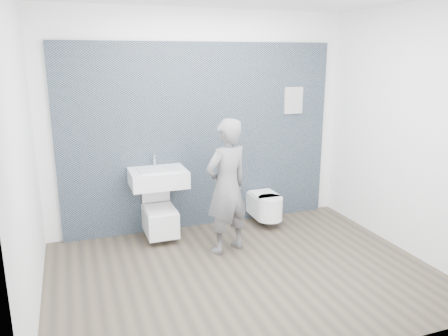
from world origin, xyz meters
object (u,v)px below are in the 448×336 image
object	(u,v)px
washbasin	(158,177)
toilet_square	(160,219)
toilet_rounded	(266,206)
visitor	(227,187)

from	to	relation	value
washbasin	toilet_square	distance (m)	0.53
toilet_square	toilet_rounded	size ratio (longest dim) A/B	1.26
toilet_square	toilet_rounded	world-z (taller)	toilet_square
toilet_square	washbasin	bearing A→B (deg)	90.00
washbasin	toilet_square	bearing A→B (deg)	-90.00
visitor	toilet_rounded	bearing A→B (deg)	-162.55
washbasin	toilet_rounded	world-z (taller)	washbasin
toilet_rounded	visitor	distance (m)	1.10
washbasin	toilet_square	xyz separation A→B (m)	(-0.00, -0.01, -0.53)
toilet_square	toilet_rounded	distance (m)	1.44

